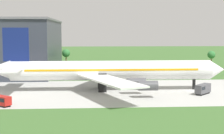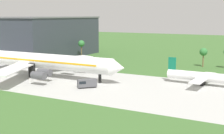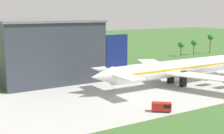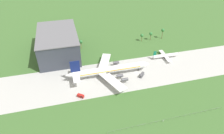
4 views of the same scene
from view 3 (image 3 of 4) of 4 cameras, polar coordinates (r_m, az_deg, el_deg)
name	(u,v)px [view 3 (image 3 of 4)]	position (r m, az deg, el deg)	size (l,w,h in m)	color
jet_airliner	(181,68)	(113.27, 12.46, -0.15)	(71.80, 56.32, 18.80)	white
baggage_tug	(162,107)	(82.26, 9.13, -7.22)	(5.20, 4.69, 2.49)	black
terminal_building	(33,46)	(134.98, -14.29, 3.70)	(36.72, 61.20, 22.70)	#333842
palm_tree_row	(171,43)	(179.90, 10.75, 4.26)	(94.73, 3.60, 12.08)	brown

